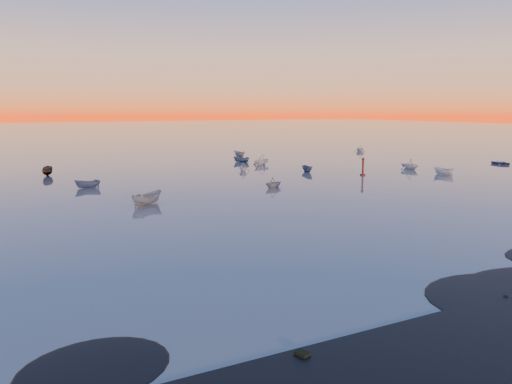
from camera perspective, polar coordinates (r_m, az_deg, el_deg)
ground at (r=123.07m, az=-16.21°, el=4.28°), size 600.00×600.00×0.00m
mud_lobes at (r=32.58m, az=22.93°, el=-9.90°), size 140.00×6.00×0.07m
moored_fleet at (r=77.81m, az=-9.25°, el=1.69°), size 124.00×58.00×1.20m
boat_near_center at (r=56.12m, az=-12.34°, el=-1.41°), size 3.22×4.36×1.39m
boat_near_right at (r=90.51m, az=17.13°, el=2.48°), size 4.07×2.16×1.37m
channel_marker at (r=80.52m, az=12.12°, el=2.72°), size 0.85×0.85×3.01m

